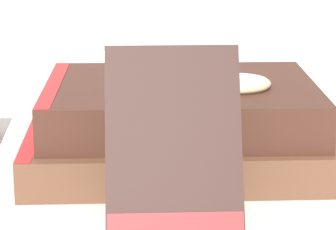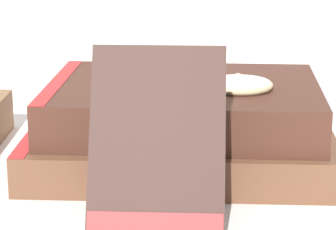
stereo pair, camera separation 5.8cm
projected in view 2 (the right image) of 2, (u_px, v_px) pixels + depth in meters
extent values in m
plane|color=silver|center=(166.00, 170.00, 0.63)|extent=(3.00, 3.00, 0.00)
cube|color=brown|center=(181.00, 146.00, 0.64)|extent=(0.24, 0.17, 0.03)
cube|color=#B22323|center=(40.00, 144.00, 0.65)|extent=(0.01, 0.17, 0.03)
cube|color=#422319|center=(184.00, 105.00, 0.64)|extent=(0.22, 0.16, 0.04)
cube|color=#B22323|center=(59.00, 103.00, 0.64)|extent=(0.01, 0.16, 0.04)
cube|color=#331E19|center=(153.00, 139.00, 0.52)|extent=(0.09, 0.07, 0.12)
cube|color=#B22323|center=(151.00, 223.00, 0.51)|extent=(0.09, 0.02, 0.02)
cylinder|color=silver|center=(239.00, 85.00, 0.62)|extent=(0.05, 0.05, 0.01)
torus|color=tan|center=(239.00, 85.00, 0.62)|extent=(0.05, 0.05, 0.01)
sphere|color=tan|center=(238.00, 77.00, 0.64)|extent=(0.01, 0.01, 0.01)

